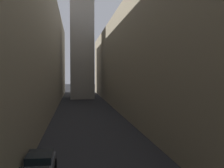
% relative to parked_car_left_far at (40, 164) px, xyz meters
% --- Properties ---
extents(ground_plane, '(264.00, 264.00, 0.00)m').
position_rel_parked_car_left_far_xyz_m(ground_plane, '(4.40, 24.38, -0.77)').
color(ground_plane, '#232326').
extents(building_block_left, '(14.18, 108.00, 21.63)m').
position_rel_parked_car_left_far_xyz_m(building_block_left, '(-8.19, 26.38, 10.05)').
color(building_block_left, gray).
rests_on(building_block_left, ground).
extents(building_block_right, '(13.64, 108.00, 18.32)m').
position_rel_parked_car_left_far_xyz_m(building_block_right, '(16.72, 26.38, 8.39)').
color(building_block_right, gray).
rests_on(building_block_right, ground).
extents(parked_car_left_far, '(2.05, 4.06, 1.45)m').
position_rel_parked_car_left_far_xyz_m(parked_car_left_far, '(0.00, 0.00, 0.00)').
color(parked_car_left_far, '#4C4C51').
rests_on(parked_car_left_far, ground).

